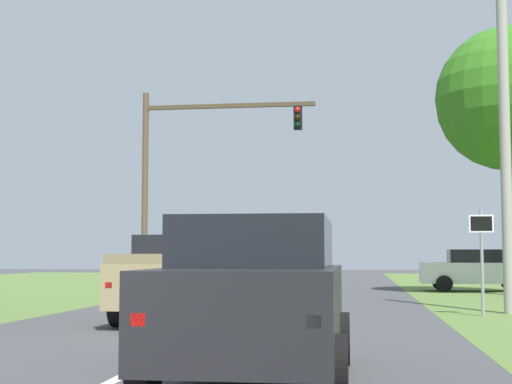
# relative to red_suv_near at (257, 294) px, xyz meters

# --- Properties ---
(ground_plane) EXTENTS (120.00, 120.00, 0.00)m
(ground_plane) POSITION_rel_red_suv_near_xyz_m (-1.70, 8.88, -1.03)
(ground_plane) COLOR #424244
(red_suv_near) EXTENTS (2.25, 4.67, 1.95)m
(red_suv_near) POSITION_rel_red_suv_near_xyz_m (0.00, 0.00, 0.00)
(red_suv_near) COLOR black
(red_suv_near) RESTS_ON ground_plane
(pickup_truck_lead) EXTENTS (2.44, 5.64, 1.95)m
(pickup_truck_lead) POSITION_rel_red_suv_near_xyz_m (-2.73, 7.89, -0.02)
(pickup_truck_lead) COLOR tan
(pickup_truck_lead) RESTS_ON ground_plane
(traffic_light) EXTENTS (6.85, 0.40, 7.93)m
(traffic_light) POSITION_rel_red_suv_near_xyz_m (-5.41, 19.66, 4.15)
(traffic_light) COLOR brown
(traffic_light) RESTS_ON ground_plane
(keep_moving_sign) EXTENTS (0.60, 0.09, 2.64)m
(keep_moving_sign) POSITION_rel_red_suv_near_xyz_m (4.26, 10.18, 0.66)
(keep_moving_sign) COLOR gray
(keep_moving_sign) RESTS_ON ground_plane
(oak_tree_right) EXTENTS (5.52, 5.52, 10.25)m
(oak_tree_right) POSITION_rel_red_suv_near_xyz_m (6.98, 20.43, 6.44)
(oak_tree_right) COLOR #4C351E
(oak_tree_right) RESTS_ON ground_plane
(crossing_suv_far) EXTENTS (4.67, 2.19, 1.74)m
(crossing_suv_far) POSITION_rel_red_suv_near_xyz_m (6.17, 23.49, -0.11)
(crossing_suv_far) COLOR silver
(crossing_suv_far) RESTS_ON ground_plane
(utility_pole_right) EXTENTS (0.28, 0.28, 9.31)m
(utility_pole_right) POSITION_rel_red_suv_near_xyz_m (5.07, 11.13, 3.63)
(utility_pole_right) COLOR #9E998E
(utility_pole_right) RESTS_ON ground_plane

